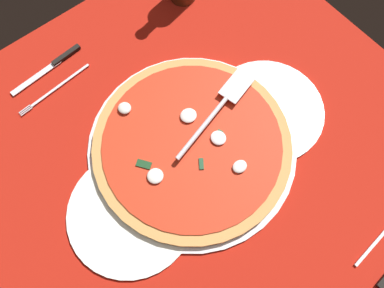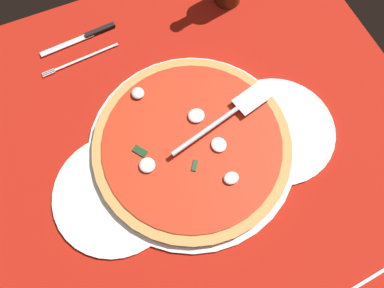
{
  "view_description": "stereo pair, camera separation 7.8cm",
  "coord_description": "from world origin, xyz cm",
  "px_view_note": "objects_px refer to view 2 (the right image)",
  "views": [
    {
      "loc": [
        -19.06,
        -19.82,
        74.4
      ],
      "look_at": [
        -1.21,
        2.18,
        2.06
      ],
      "focal_mm": 34.2,
      "sensor_mm": 36.0,
      "label": 1
    },
    {
      "loc": [
        -12.42,
        -23.84,
        74.4
      ],
      "look_at": [
        -1.21,
        2.18,
        2.06
      ],
      "focal_mm": 34.2,
      "sensor_mm": 36.0,
      "label": 2
    }
  ],
  "objects_px": {
    "dinner_plate_left": "(116,194)",
    "place_setting_far": "(83,48)",
    "pizza_server": "(224,118)",
    "dinner_plate_right": "(276,130)",
    "pizza": "(192,144)"
  },
  "relations": [
    {
      "from": "dinner_plate_left",
      "to": "place_setting_far",
      "type": "distance_m",
      "value": 0.38
    },
    {
      "from": "dinner_plate_right",
      "to": "place_setting_far",
      "type": "bearing_deg",
      "value": 131.06
    },
    {
      "from": "dinner_plate_right",
      "to": "pizza",
      "type": "bearing_deg",
      "value": 168.56
    },
    {
      "from": "dinner_plate_left",
      "to": "pizza",
      "type": "xyz_separation_m",
      "value": [
        0.18,
        0.03,
        0.01
      ]
    },
    {
      "from": "dinner_plate_right",
      "to": "pizza",
      "type": "xyz_separation_m",
      "value": [
        -0.19,
        0.04,
        0.01
      ]
    },
    {
      "from": "place_setting_far",
      "to": "pizza_server",
      "type": "bearing_deg",
      "value": 120.99
    },
    {
      "from": "pizza_server",
      "to": "dinner_plate_left",
      "type": "bearing_deg",
      "value": 177.25
    },
    {
      "from": "dinner_plate_left",
      "to": "pizza",
      "type": "bearing_deg",
      "value": 10.41
    },
    {
      "from": "place_setting_far",
      "to": "dinner_plate_left",
      "type": "bearing_deg",
      "value": 79.09
    },
    {
      "from": "dinner_plate_left",
      "to": "place_setting_far",
      "type": "height_order",
      "value": "place_setting_far"
    },
    {
      "from": "dinner_plate_right",
      "to": "pizza",
      "type": "height_order",
      "value": "pizza"
    },
    {
      "from": "dinner_plate_left",
      "to": "pizza",
      "type": "relative_size",
      "value": 0.61
    },
    {
      "from": "dinner_plate_left",
      "to": "pizza_server",
      "type": "xyz_separation_m",
      "value": [
        0.27,
        0.05,
        0.04
      ]
    },
    {
      "from": "pizza",
      "to": "place_setting_far",
      "type": "distance_m",
      "value": 0.37
    },
    {
      "from": "dinner_plate_left",
      "to": "place_setting_far",
      "type": "bearing_deg",
      "value": 83.27
    }
  ]
}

